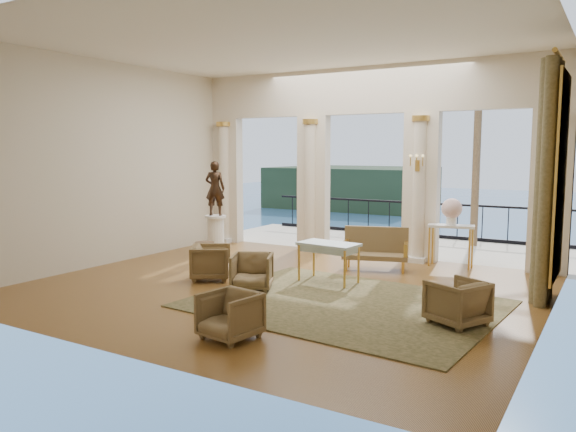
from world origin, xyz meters
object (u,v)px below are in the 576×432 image
Objects in this scene: side_table at (205,247)px; armchair_b at (230,313)px; armchair_c at (457,300)px; pedestal at (216,237)px; settee at (376,249)px; statue at (215,188)px; armchair_a at (252,270)px; game_table at (329,247)px; console_table at (451,232)px; armchair_d at (211,260)px.

armchair_b is at bearing -46.18° from side_table.
armchair_c is 0.74× the size of pedestal.
statue is at bearing 171.15° from settee.
pedestal is at bearing 113.62° from armchair_a.
armchair_a is 1.58m from game_table.
armchair_a is 0.62× the size of game_table.
pedestal reaches higher than armchair_c.
armchair_b is 6.44m from console_table.
statue is at bearing -83.52° from armchair_c.
console_table is at bearing 177.41° from statue.
armchair_d is at bearing 141.51° from armchair_a.
statue is 1.25× the size of console_table.
game_table is (2.11, 0.95, 0.32)m from armchair_d.
game_table is 3.67m from pedestal.
statue is (-6.33, 2.41, 1.27)m from armchair_c.
settee is 1.43× the size of console_table.
settee is 3.89m from pedestal.
armchair_c is (2.48, 2.19, 0.01)m from armchair_b.
settee is (1.27, 2.81, 0.08)m from armchair_a.
statue is 2.14m from side_table.
statue reaches higher than armchair_c.
settee reaches higher than armchair_d.
pedestal reaches higher than game_table.
armchair_a is 3.09m from settee.
armchair_a is 0.57× the size of statue.
armchair_d is 2.41m from pedestal.
pedestal is 0.96× the size of console_table.
armchair_d is at bearing -148.15° from console_table.
statue is (-2.57, 2.22, 1.28)m from armchair_a.
armchair_c is (3.76, -0.19, 0.00)m from armchair_a.
armchair_d is at bearing -68.01° from armchair_c.
console_table is (5.15, 1.69, 0.29)m from pedestal.
armchair_b is 0.69× the size of console_table.
statue is 5.49m from console_table.
settee reaches higher than game_table.
armchair_b is at bearing -50.07° from pedestal.
statue reaches higher than side_table.
pedestal reaches higher than side_table.
armchair_a is 1.12× the size of side_table.
armchair_a is 1.00× the size of armchair_c.
game_table reaches higher than armchair_c.
armchair_a is 4.70m from console_table.
armchair_d is 2.34m from game_table.
armchair_d is at bearing 141.47° from armchair_b.
console_table is at bearing -79.17° from armchair_d.
armchair_a is at bearing -135.81° from console_table.
statue reaches higher than settee.
armchair_c is 6.89m from statue.
pedestal is at bearing -83.52° from armchair_c.
armchair_a is 0.50× the size of settee.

